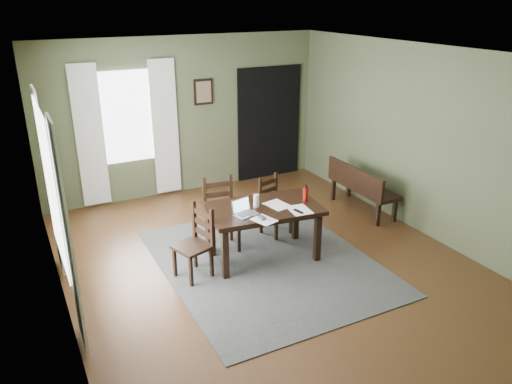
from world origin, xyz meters
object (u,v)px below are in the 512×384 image
chair_end (196,243)px  bench (360,185)px  chair_back_right (274,206)px  laptop (244,210)px  dining_table (263,213)px  chair_back_left (221,215)px  water_bottle (305,194)px

chair_end → bench: size_ratio=0.68×
chair_back_right → laptop: size_ratio=2.64×
dining_table → chair_back_right: bearing=56.7°
chair_end → laptop: (0.64, -0.06, 0.34)m
dining_table → chair_back_left: 0.67m
dining_table → chair_back_left: (-0.37, 0.53, -0.16)m
chair_back_right → laptop: bearing=-157.4°
chair_back_right → chair_end: bearing=-174.0°
chair_end → dining_table: bearing=74.0°
laptop → water_bottle: water_bottle is taller
chair_back_left → bench: 2.50m
bench → chair_end: bearing=102.6°
chair_end → water_bottle: 1.60m
chair_back_left → bench: size_ratio=0.73×
dining_table → laptop: (-0.33, -0.09, 0.14)m
dining_table → water_bottle: 0.62m
chair_back_right → water_bottle: 0.81m
dining_table → bench: (2.12, 0.66, -0.19)m
chair_back_left → bench: (2.50, 0.13, -0.03)m
chair_back_left → water_bottle: chair_back_left is taller
chair_back_right → bench: (1.64, 0.07, 0.03)m
chair_back_left → chair_back_right: bearing=11.0°
dining_table → water_bottle: water_bottle is taller
chair_back_left → chair_end: bearing=-129.2°
chair_back_left → water_bottle: bearing=-26.2°
laptop → chair_back_left: bearing=80.7°
chair_back_left → chair_back_right: (0.86, 0.06, -0.06)m
chair_back_left → chair_back_right: 0.87m
bench → dining_table: bearing=107.2°
chair_end → laptop: laptop is taller
chair_back_left → chair_back_right: chair_back_left is taller
dining_table → laptop: laptop is taller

